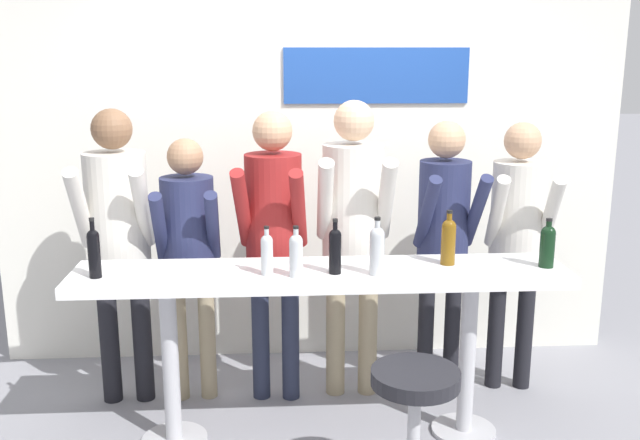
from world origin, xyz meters
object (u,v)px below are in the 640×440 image
Objects in this scene: tasting_table at (321,298)px; person_center_right at (444,225)px; bar_stool at (414,417)px; person_left at (189,241)px; person_far_left at (118,225)px; wine_bottle_1 at (377,248)px; wine_bottle_2 at (94,251)px; wine_bottle_4 at (296,253)px; wine_bottle_5 at (335,249)px; wine_bottle_6 at (267,253)px; wine_bottle_0 at (547,244)px; person_right at (517,227)px; person_center_left at (274,224)px; person_center at (353,217)px; wine_bottle_3 at (448,239)px.

tasting_table is 0.99m from person_center_right.
person_left is (-1.14, 1.17, 0.54)m from bar_stool.
person_center_right is at bearing -1.20° from person_far_left.
wine_bottle_2 is (-1.43, 0.04, -0.00)m from wine_bottle_1.
person_center_right reaches higher than bar_stool.
person_left is at bearing 134.32° from bar_stool.
tasting_table reaches higher than bar_stool.
wine_bottle_5 is (0.20, 0.04, 0.01)m from wine_bottle_4.
wine_bottle_2 is 1.22m from wine_bottle_5.
wine_bottle_6 is (-0.56, 0.03, -0.02)m from wine_bottle_1.
person_far_left reaches higher than wine_bottle_5.
wine_bottle_0 is 1.13m from wine_bottle_5.
person_far_left is 0.57m from wine_bottle_2.
bar_stool is 2.64× the size of wine_bottle_0.
person_right is at bearing -1.65° from person_far_left.
person_center_left is (0.91, -0.03, -0.00)m from person_far_left.
person_left is at bearing 144.50° from wine_bottle_5.
person_far_left is 2.39m from person_right.
wine_bottle_0 is (2.36, -0.53, -0.01)m from person_far_left.
person_center is 6.30× the size of wine_bottle_5.
person_right is 1.52m from wine_bottle_4.
wine_bottle_3 is (-0.51, 0.08, 0.01)m from wine_bottle_0.
tasting_table is at bearing 40.69° from wine_bottle_4.
person_far_left is 1.01× the size of person_center_left.
person_far_left is 1.94m from person_center_right.
person_center reaches higher than person_left.
bar_stool is at bearing -45.97° from wine_bottle_4.
person_center_right is (1.03, 0.07, -0.04)m from person_center_left.
wine_bottle_3 is (0.46, -0.46, -0.02)m from person_center.
wine_bottle_3 is (0.30, 0.71, 0.65)m from bar_stool.
person_center_left is 6.87× the size of wine_bottle_6.
person_center_right is 2.03m from wine_bottle_2.
person_left is at bearing 148.92° from wine_bottle_1.
tasting_table is 0.40m from wine_bottle_6.
person_left is 1.53m from person_center_right.
person_center_left is 1.03m from person_center_right.
tasting_table is 1.29m from person_far_left.
tasting_table is at bearing -148.88° from person_right.
person_left is 6.26× the size of wine_bottle_6.
person_left is 0.88m from wine_bottle_4.
wine_bottle_3 is (0.94, -0.43, 0.01)m from person_center_left.
person_left is 1.51m from wine_bottle_3.
person_left is 0.91× the size of person_center_left.
wine_bottle_4 is at bearing -2.69° from wine_bottle_2.
wine_bottle_4 is (0.11, -0.59, -0.01)m from person_center_left.
person_far_left is 6.16× the size of wine_bottle_5.
wine_bottle_0 is 0.85× the size of wine_bottle_2.
bar_stool is at bearing -111.24° from person_center_right.
person_center is 1.08× the size of person_right.
wine_bottle_0 is 2.35m from wine_bottle_2.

